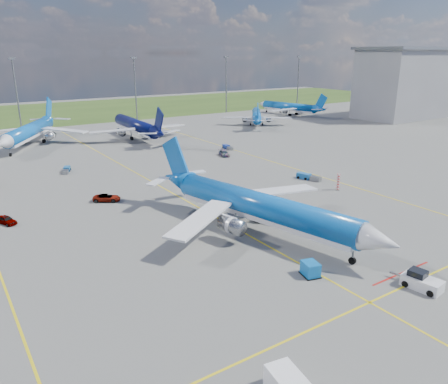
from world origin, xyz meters
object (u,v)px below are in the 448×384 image
bg_jet_nnw (31,145)px  service_car_a (6,220)px  uld_container (310,269)px  service_car_b (107,198)px  service_car_c (224,153)px  baggage_tug_w (308,177)px  bg_jet_ne (256,124)px  warning_post (338,182)px  main_airliner (261,232)px  baggage_tug_e (227,147)px  bg_jet_n (137,138)px  pushback_tug (421,281)px  baggage_tug_c (66,170)px  bg_jet_ene (289,115)px

bg_jet_nnw → service_car_a: (-14.60, -59.29, 0.62)m
bg_jet_nnw → uld_container: bearing=-53.3°
service_car_b → service_car_c: size_ratio=0.99×
service_car_a → baggage_tug_w: bearing=-32.8°
bg_jet_ne → warning_post: bearing=100.0°
main_airliner → baggage_tug_w: (24.30, 15.93, 0.52)m
bg_jet_ne → main_airliner: bearing=89.4°
bg_jet_nnw → service_car_c: bearing=-17.8°
bg_jet_nnw → baggage_tug_w: (38.73, -66.43, 0.52)m
warning_post → service_car_c: warning_post is taller
baggage_tug_w → baggage_tug_e: baggage_tug_w is taller
bg_jet_n → service_car_c: size_ratio=8.76×
bg_jet_ne → pushback_tug: size_ratio=5.88×
bg_jet_nnw → pushback_tug: (19.19, -103.62, 0.76)m
baggage_tug_w → baggage_tug_e: (2.94, 32.72, -0.08)m
bg_jet_nnw → service_car_b: (1.09, -57.48, 0.63)m
warning_post → service_car_b: 40.99m
warning_post → service_car_c: 34.54m
bg_jet_nnw → baggage_tug_c: size_ratio=9.55×
bg_jet_nnw → uld_container: bg_jet_nnw is taller
bg_jet_ene → main_airliner: size_ratio=0.84×
service_car_c → service_car_b: bearing=-137.3°
pushback_tug → warning_post: bearing=47.6°
bg_jet_ene → baggage_tug_w: bg_jet_ene is taller
bg_jet_ene → service_car_a: bg_jet_ene is taller
main_airliner → service_car_c: bearing=50.0°
bg_jet_nnw → baggage_tug_w: 76.90m
bg_jet_nnw → bg_jet_ene: bg_jet_nnw is taller
baggage_tug_w → baggage_tug_e: 32.86m
bg_jet_nnw → baggage_tug_w: bearing=-29.8°
warning_post → bg_jet_ne: 77.59m
main_airliner → baggage_tug_e: (27.24, 48.65, 0.44)m
bg_jet_nnw → baggage_tug_e: size_ratio=9.59×
pushback_tug → service_car_c: (17.21, 63.56, -0.10)m
bg_jet_ene → bg_jet_n: bearing=-0.1°
bg_jet_ne → service_car_b: size_ratio=7.41×
pushback_tug → service_car_a: size_ratio=1.56×
warning_post → uld_container: 33.97m
service_car_c → baggage_tug_w: size_ratio=0.88×
bg_jet_nnw → service_car_a: 61.07m
main_airliner → service_car_c: 47.66m
bg_jet_ne → baggage_tug_e: size_ratio=7.71×
service_car_a → service_car_b: size_ratio=0.81×
uld_container → service_car_c: 60.51m
uld_container → baggage_tug_c: uld_container is taller
bg_jet_ene → pushback_tug: size_ratio=6.13×
bg_jet_n → service_car_a: bg_jet_n is taller
service_car_c → baggage_tug_e: 8.26m
bg_jet_n → service_car_a: 68.16m
main_airliner → pushback_tug: 21.80m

